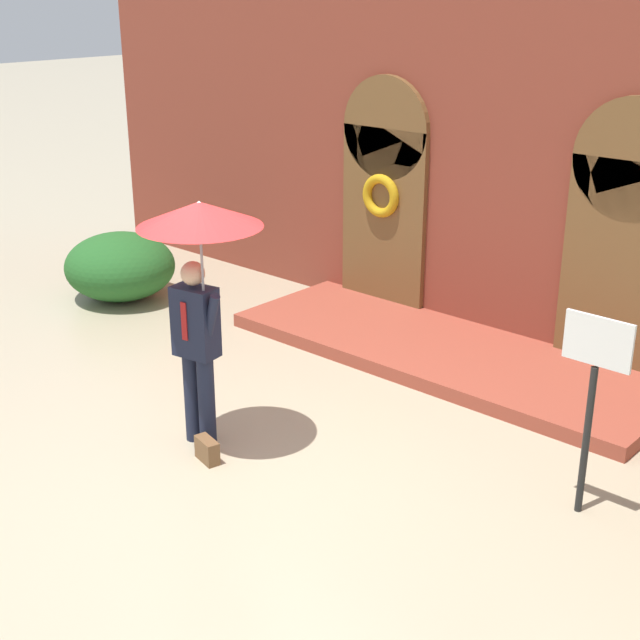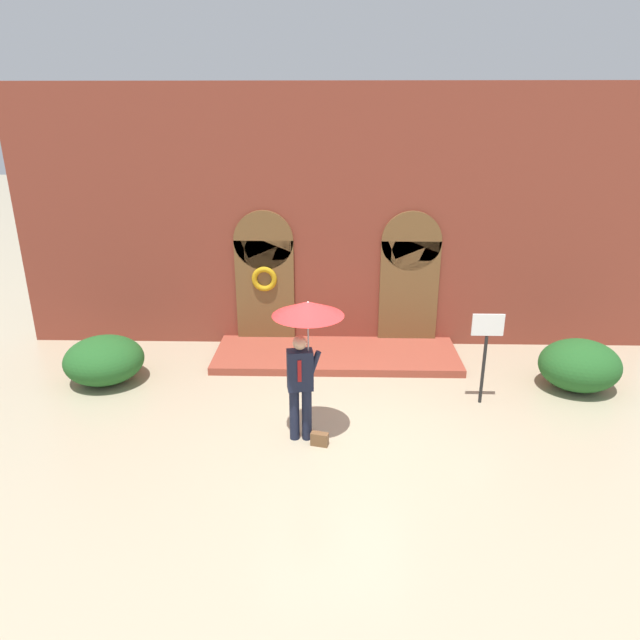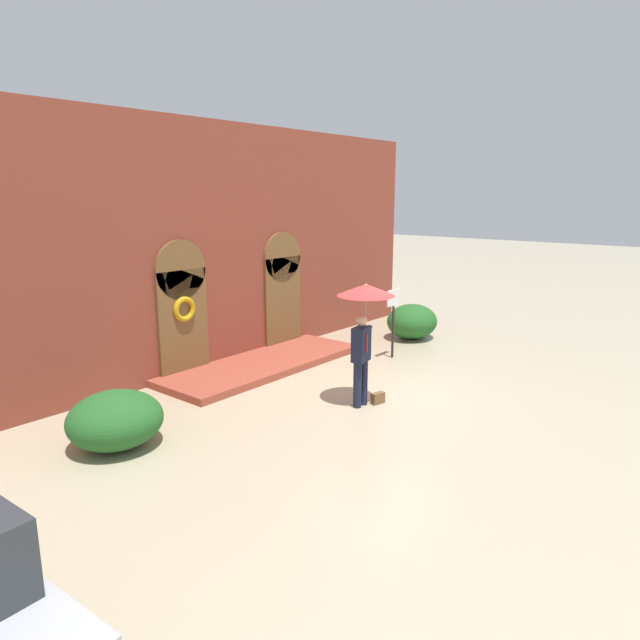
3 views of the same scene
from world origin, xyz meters
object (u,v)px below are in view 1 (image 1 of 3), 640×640
(person_with_umbrella, at_px, (199,251))
(handbag, at_px, (207,450))
(sign_post, at_px, (593,383))
(shrub_left, at_px, (120,266))

(person_with_umbrella, bearing_deg, handbag, -43.22)
(person_with_umbrella, distance_m, handbag, 1.83)
(person_with_umbrella, bearing_deg, sign_post, 22.75)
(shrub_left, bearing_deg, sign_post, -5.56)
(handbag, height_order, sign_post, sign_post)
(handbag, distance_m, sign_post, 3.44)
(handbag, xyz_separation_m, sign_post, (2.91, 1.51, 1.05))
(sign_post, xyz_separation_m, shrub_left, (-7.19, 0.70, -0.71))
(handbag, relative_size, sign_post, 0.16)
(sign_post, bearing_deg, shrub_left, 174.44)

